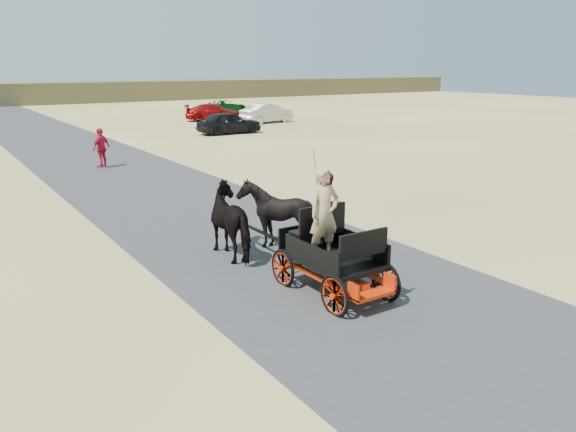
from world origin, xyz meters
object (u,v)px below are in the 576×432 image
horse_right (275,214)px  car_a (229,123)px  carriage (333,275)px  car_c (214,113)px  pedestrian (101,148)px  horse_left (235,221)px  car_b (267,113)px  car_d (225,107)px

horse_right → car_a: 24.06m
carriage → car_c: bearing=67.6°
pedestrian → horse_left: bearing=52.0°
horse_right → pedestrian: (-0.37, 13.69, 0.01)m
car_a → car_b: (5.80, 4.81, 0.01)m
car_d → car_c: bearing=133.4°
car_a → car_b: 7.53m
horse_left → car_b: horse_left is taller
car_b → car_a: bearing=118.5°
carriage → car_c: (13.69, 33.17, 0.32)m
horse_right → car_a: horse_right is taller
horse_left → horse_right: size_ratio=1.18×
pedestrian → car_b: size_ratio=0.39×
carriage → horse_left: (-0.55, 3.00, 0.49)m
horse_right → car_d: size_ratio=0.39×
pedestrian → car_b: pedestrian is taller
carriage → horse_right: size_ratio=1.41×
car_c → horse_right: bearing=-176.6°
carriage → horse_left: horse_left is taller
carriage → car_d: 43.23m
horse_left → pedestrian: 13.71m
horse_left → horse_right: 1.10m
car_a → car_b: size_ratio=0.96×
horse_right → car_c: horse_right is taller
horse_left → pedestrian: bearing=-93.0°
horse_right → car_d: bearing=-115.4°
horse_left → pedestrian: size_ratio=1.16×
car_b → car_d: 9.84m
pedestrian → car_a: pedestrian is taller
horse_right → pedestrian: pedestrian is taller
horse_right → car_b: bearing=-120.9°
pedestrian → car_d: bearing=-162.9°
car_b → pedestrian: bearing=117.3°
carriage → car_a: bearing=66.7°
pedestrian → car_b: (16.29, 12.94, -0.13)m
carriage → car_b: car_b is taller
horse_right → car_b: (15.92, 26.63, -0.12)m
pedestrian → car_b: 20.81m
horse_right → car_c: size_ratio=0.37×
horse_left → car_b: bearing=-122.6°
car_d → car_a: bearing=141.0°
car_c → carriage: bearing=-175.5°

